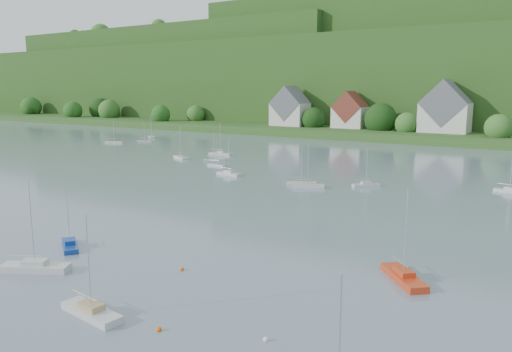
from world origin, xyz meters
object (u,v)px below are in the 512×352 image
Objects in this scene: near_sailboat_3 at (35,267)px; near_sailboat_5 at (404,276)px; near_sailboat_1 at (70,244)px; near_sailboat_2 at (91,311)px.

near_sailboat_5 is (31.69, 17.35, -0.01)m from near_sailboat_3.
near_sailboat_3 is (3.34, -6.61, 0.05)m from near_sailboat_1.
near_sailboat_5 reaches higher than near_sailboat_2.
near_sailboat_5 is at bearing 0.34° from near_sailboat_3.
near_sailboat_5 is at bearing 54.57° from near_sailboat_2.
near_sailboat_5 is (35.02, 10.74, 0.05)m from near_sailboat_1.
near_sailboat_5 is at bearing 50.68° from near_sailboat_1.
near_sailboat_1 is 0.81× the size of near_sailboat_5.
near_sailboat_1 is 19.15m from near_sailboat_2.
near_sailboat_2 is (16.19, -10.22, 0.03)m from near_sailboat_1.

